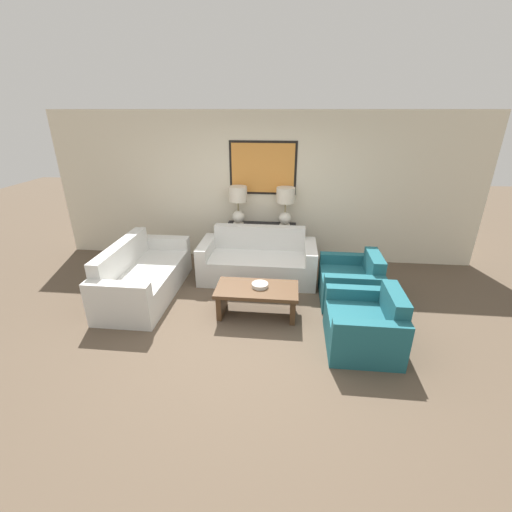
# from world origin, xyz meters

# --- Properties ---
(ground_plane) EXTENTS (20.00, 20.00, 0.00)m
(ground_plane) POSITION_xyz_m (0.00, 0.00, 0.00)
(ground_plane) COLOR brown
(back_wall) EXTENTS (7.65, 0.12, 2.65)m
(back_wall) POSITION_xyz_m (0.00, 2.47, 1.33)
(back_wall) COLOR beige
(back_wall) RESTS_ON ground_plane
(console_table) EXTENTS (1.24, 0.39, 0.73)m
(console_table) POSITION_xyz_m (0.00, 2.20, 0.37)
(console_table) COLOR black
(console_table) RESTS_ON ground_plane
(table_lamp_left) EXTENTS (0.32, 0.32, 0.68)m
(table_lamp_left) POSITION_xyz_m (-0.42, 2.20, 1.15)
(table_lamp_left) COLOR silver
(table_lamp_left) RESTS_ON console_table
(table_lamp_right) EXTENTS (0.32, 0.32, 0.68)m
(table_lamp_right) POSITION_xyz_m (0.42, 2.20, 1.15)
(table_lamp_right) COLOR silver
(table_lamp_right) RESTS_ON console_table
(couch_by_back_wall) EXTENTS (1.90, 0.86, 0.82)m
(couch_by_back_wall) POSITION_xyz_m (0.00, 1.55, 0.29)
(couch_by_back_wall) COLOR silver
(couch_by_back_wall) RESTS_ON ground_plane
(couch_by_side) EXTENTS (0.86, 1.90, 0.82)m
(couch_by_side) POSITION_xyz_m (-1.69, 0.80, 0.29)
(couch_by_side) COLOR silver
(couch_by_side) RESTS_ON ground_plane
(coffee_table) EXTENTS (1.12, 0.57, 0.42)m
(coffee_table) POSITION_xyz_m (0.10, 0.41, 0.31)
(coffee_table) COLOR #4C331E
(coffee_table) RESTS_ON ground_plane
(decorative_bowl) EXTENTS (0.22, 0.22, 0.05)m
(decorative_bowl) POSITION_xyz_m (0.14, 0.44, 0.45)
(decorative_bowl) COLOR beige
(decorative_bowl) RESTS_ON coffee_table
(armchair_near_back_wall) EXTENTS (0.82, 0.92, 0.75)m
(armchair_near_back_wall) POSITION_xyz_m (1.45, 0.95, 0.27)
(armchair_near_back_wall) COLOR #1E5B66
(armchair_near_back_wall) RESTS_ON ground_plane
(armchair_near_camera) EXTENTS (0.82, 0.92, 0.75)m
(armchair_near_camera) POSITION_xyz_m (1.45, -0.14, 0.27)
(armchair_near_camera) COLOR #1E5B66
(armchair_near_camera) RESTS_ON ground_plane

